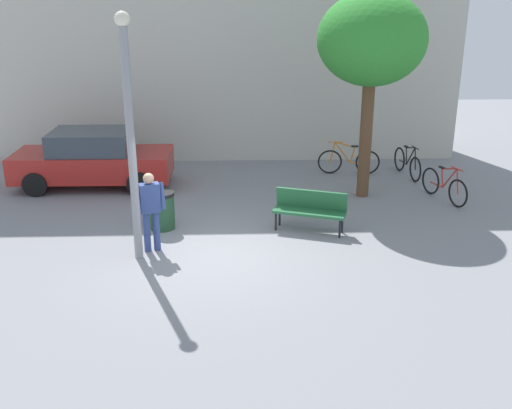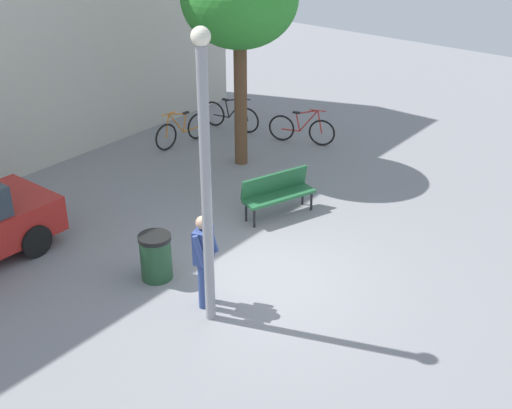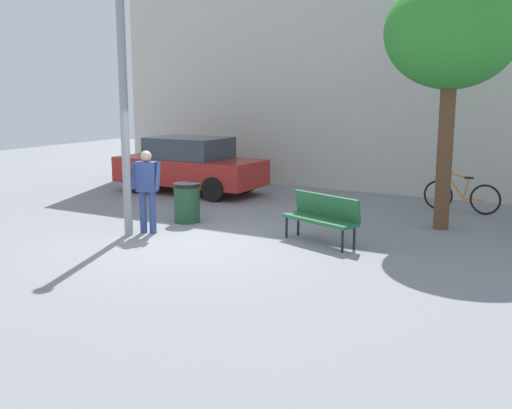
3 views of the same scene
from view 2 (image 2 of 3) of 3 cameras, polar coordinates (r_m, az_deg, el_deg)
name	(u,v)px [view 2 (image 2 of 3)]	position (r m, az deg, el deg)	size (l,w,h in m)	color
ground_plane	(262,278)	(12.31, 0.49, -6.15)	(36.00, 36.00, 0.00)	gray
lamppost	(206,172)	(10.04, -4.24, 2.69)	(0.28, 0.28, 4.74)	gray
person_by_lamppost	(204,255)	(11.15, -4.39, -4.22)	(0.63, 0.42, 1.67)	#334784
park_bench	(277,191)	(14.21, 1.79, 1.16)	(1.67, 0.98, 0.92)	#236038
plaza_tree	(240,0)	(15.80, -1.39, 16.76)	(2.65, 2.65, 5.10)	brown
bicycle_red	(302,129)	(18.04, 3.86, 6.30)	(0.63, 1.73, 0.97)	black
bicycle_black	(231,116)	(19.00, -2.13, 7.42)	(0.31, 1.80, 0.97)	black
bicycle_orange	(182,131)	(18.02, -6.23, 6.18)	(1.81, 0.20, 0.97)	black
trash_bin	(156,257)	(12.22, -8.39, -4.34)	(0.59, 0.59, 0.86)	#234C2D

